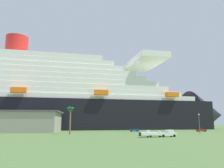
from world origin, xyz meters
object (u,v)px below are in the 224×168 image
object	(u,v)px
palm_tree	(70,112)
street_lamp	(199,121)
parked_car_red_hatchback	(201,130)
cruise_ship	(57,101)
parked_car_blue_suv	(134,130)
small_boat_on_trailer	(152,134)
pickup_truck	(168,134)

from	to	relation	value
palm_tree	street_lamp	xyz separation A→B (m)	(49.77, -4.66, -3.12)
parked_car_red_hatchback	street_lamp	bearing A→B (deg)	-120.05
cruise_ship	parked_car_blue_suv	bearing A→B (deg)	-41.45
palm_tree	street_lamp	distance (m)	50.08
cruise_ship	palm_tree	xyz separation A→B (m)	(11.42, -58.52, -9.85)
cruise_ship	parked_car_red_hatchback	xyz separation A→B (m)	(73.71, -41.52, -17.24)
small_boat_on_trailer	street_lamp	world-z (taller)	street_lamp
cruise_ship	street_lamp	size ratio (longest dim) A/B	30.07
street_lamp	parked_car_blue_suv	distance (m)	33.28
parked_car_blue_suv	cruise_ship	bearing A→B (deg)	138.55
palm_tree	small_boat_on_trailer	bearing A→B (deg)	-36.95
palm_tree	street_lamp	size ratio (longest dim) A/B	1.35
parked_car_red_hatchback	palm_tree	bearing A→B (deg)	-164.74
palm_tree	parked_car_red_hatchback	size ratio (longest dim) A/B	2.30
cruise_ship	street_lamp	bearing A→B (deg)	-45.92
cruise_ship	parked_car_blue_suv	world-z (taller)	cruise_ship
parked_car_blue_suv	palm_tree	bearing A→B (deg)	-144.04
small_boat_on_trailer	palm_tree	bearing A→B (deg)	143.05
pickup_truck	palm_tree	bearing A→B (deg)	148.77
pickup_truck	parked_car_red_hatchback	distance (m)	47.50
small_boat_on_trailer	parked_car_red_hatchback	bearing A→B (deg)	45.27
street_lamp	parked_car_red_hatchback	world-z (taller)	street_lamp
small_boat_on_trailer	parked_car_red_hatchback	xyz separation A→B (m)	(36.24, 36.59, -0.12)
street_lamp	palm_tree	bearing A→B (deg)	174.65
parked_car_red_hatchback	pickup_truck	bearing A→B (deg)	-130.82
palm_tree	parked_car_blue_suv	bearing A→B (deg)	35.96
small_boat_on_trailer	parked_car_red_hatchback	size ratio (longest dim) A/B	1.95
small_boat_on_trailer	parked_car_blue_suv	world-z (taller)	small_boat_on_trailer
palm_tree	parked_car_blue_suv	distance (m)	37.92
street_lamp	parked_car_red_hatchback	bearing A→B (deg)	59.95
palm_tree	parked_car_blue_suv	xyz separation A→B (m)	(30.11, 21.85, -7.39)
cruise_ship	parked_car_red_hatchback	distance (m)	86.34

